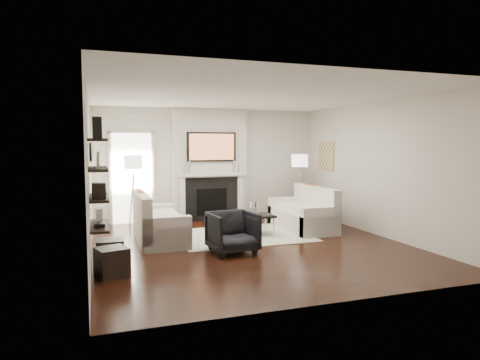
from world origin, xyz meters
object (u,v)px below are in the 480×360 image
object	(u,v)px
loveseat_left_base	(160,230)
armchair	(233,230)
loveseat_right_base	(302,220)
lamp_left_shade	(133,162)
coffee_table	(246,216)
lamp_right_shade	(300,160)
ottoman_near	(111,252)

from	to	relation	value
loveseat_left_base	armchair	distance (m)	1.64
loveseat_right_base	lamp_left_shade	size ratio (longest dim) A/B	4.50
coffee_table	lamp_right_shade	size ratio (longest dim) A/B	2.75
loveseat_right_base	ottoman_near	bearing A→B (deg)	-158.83
loveseat_right_base	armchair	distance (m)	2.48
loveseat_left_base	lamp_right_shade	world-z (taller)	lamp_right_shade
armchair	lamp_left_shade	distance (m)	3.40
loveseat_left_base	ottoman_near	world-z (taller)	loveseat_left_base
loveseat_right_base	coffee_table	xyz separation A→B (m)	(-1.37, -0.26, 0.19)
coffee_table	lamp_right_shade	distance (m)	2.53
armchair	ottoman_near	size ratio (longest dim) A/B	1.92
loveseat_left_base	loveseat_right_base	world-z (taller)	same
coffee_table	lamp_left_shade	world-z (taller)	lamp_left_shade
loveseat_right_base	lamp_right_shade	xyz separation A→B (m)	(0.49, 1.10, 1.24)
coffee_table	ottoman_near	xyz separation A→B (m)	(-2.66, -1.30, -0.20)
loveseat_right_base	armchair	world-z (taller)	armchair
armchair	ottoman_near	bearing A→B (deg)	178.96
loveseat_left_base	coffee_table	distance (m)	1.72
armchair	lamp_left_shade	world-z (taller)	lamp_left_shade
loveseat_left_base	coffee_table	world-z (taller)	same
lamp_left_shade	ottoman_near	size ratio (longest dim) A/B	1.00
loveseat_left_base	coffee_table	xyz separation A→B (m)	(1.71, -0.09, 0.19)
loveseat_left_base	lamp_left_shade	bearing A→B (deg)	101.22
lamp_right_shade	ottoman_near	bearing A→B (deg)	-149.47
armchair	lamp_right_shade	size ratio (longest dim) A/B	1.92
armchair	lamp_right_shade	world-z (taller)	lamp_right_shade
lamp_left_shade	lamp_right_shade	bearing A→B (deg)	-5.87
loveseat_right_base	ottoman_near	world-z (taller)	loveseat_right_base
ottoman_near	loveseat_right_base	bearing A→B (deg)	21.17
coffee_table	lamp_left_shade	bearing A→B (deg)	139.15
loveseat_left_base	loveseat_right_base	distance (m)	3.08
lamp_right_shade	loveseat_right_base	bearing A→B (deg)	-113.85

